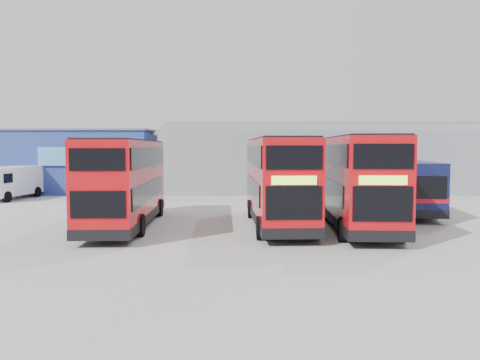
# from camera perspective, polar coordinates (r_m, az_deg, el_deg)

# --- Properties ---
(ground_plane) EXTENTS (120.00, 120.00, 0.00)m
(ground_plane) POSITION_cam_1_polar(r_m,az_deg,el_deg) (21.72, 2.04, -5.74)
(ground_plane) COLOR #959691
(ground_plane) RESTS_ON ground
(office_block) EXTENTS (12.30, 8.32, 5.12)m
(office_block) POSITION_cam_1_polar(r_m,az_deg,el_deg) (41.55, -18.62, 2.28)
(office_block) COLOR navy
(office_block) RESTS_ON ground
(maintenance_shed) EXTENTS (30.50, 12.00, 5.89)m
(maintenance_shed) POSITION_cam_1_polar(r_m,az_deg,el_deg) (42.33, 11.92, 2.47)
(maintenance_shed) COLOR gray
(maintenance_shed) RESTS_ON ground
(double_decker_left) EXTENTS (2.65, 9.59, 4.02)m
(double_decker_left) POSITION_cam_1_polar(r_m,az_deg,el_deg) (22.12, -13.76, -0.45)
(double_decker_left) COLOR #BB0A10
(double_decker_left) RESTS_ON ground
(double_decker_centre) EXTENTS (2.77, 9.80, 4.10)m
(double_decker_centre) POSITION_cam_1_polar(r_m,az_deg,el_deg) (21.90, 4.63, -0.29)
(double_decker_centre) COLOR #BB0A10
(double_decker_centre) RESTS_ON ground
(double_decker_right) EXTENTS (2.88, 9.97, 4.17)m
(double_decker_right) POSITION_cam_1_polar(r_m,az_deg,el_deg) (22.01, 13.84, -0.28)
(double_decker_right) COLOR #BB0A10
(double_decker_right) RESTS_ON ground
(single_decker_blue) EXTENTS (3.79, 10.97, 2.92)m
(single_decker_blue) POSITION_cam_1_polar(r_m,az_deg,el_deg) (28.79, 18.76, -0.65)
(single_decker_blue) COLOR #0D183C
(single_decker_blue) RESTS_ON ground
(panel_van) EXTENTS (2.82, 5.48, 2.29)m
(panel_van) POSITION_cam_1_polar(r_m,az_deg,el_deg) (36.84, -26.32, -0.14)
(panel_van) COLOR white
(panel_van) RESTS_ON ground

